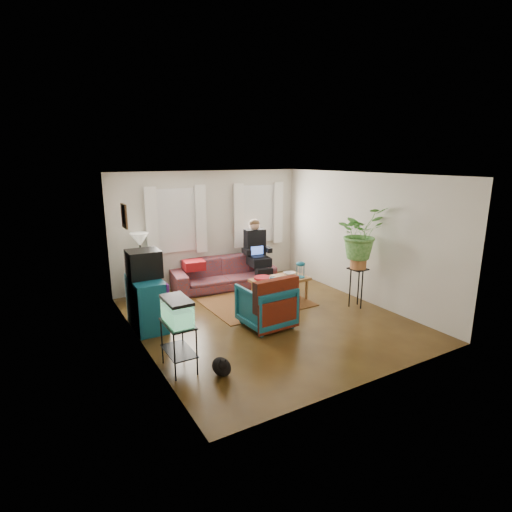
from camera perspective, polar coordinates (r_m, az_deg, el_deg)
floor at (r=7.42m, az=1.57°, el=-8.92°), size 4.50×5.00×0.01m
ceiling at (r=6.85m, az=1.72°, el=11.56°), size 4.50×5.00×0.01m
wall_back at (r=9.20m, az=-6.61°, el=3.92°), size 4.50×0.01×2.60m
wall_front at (r=5.15m, az=16.51°, el=-4.53°), size 4.50×0.01×2.60m
wall_left at (r=6.17m, az=-16.40°, el=-1.48°), size 0.01×5.00×2.60m
wall_right at (r=8.41m, az=14.80°, el=2.61°), size 0.01×5.00×2.60m
window_left at (r=8.86m, az=-11.36°, el=4.99°), size 1.08×0.04×1.38m
window_right at (r=9.71m, az=0.20°, el=6.02°), size 1.08×0.04×1.38m
curtains_left at (r=8.78m, az=-11.19°, el=4.93°), size 1.36×0.06×1.50m
curtains_right at (r=9.64m, az=0.44°, el=5.97°), size 1.36×0.06×1.50m
picture_frame at (r=6.87m, az=-18.24°, el=5.44°), size 0.04×0.32×0.40m
area_rug at (r=8.19m, az=-0.01°, el=-6.62°), size 2.03×1.63×0.01m
sofa at (r=9.03m, az=-4.75°, el=-1.77°), size 2.39×1.18×0.90m
seated_person at (r=9.25m, az=0.09°, el=0.17°), size 0.66×0.77×1.37m
side_table at (r=8.73m, az=-15.90°, el=-3.41°), size 0.61×0.61×0.73m
table_lamp at (r=8.56m, az=-16.20°, el=0.91°), size 0.46×0.46×0.66m
dresser at (r=7.17m, az=-15.37°, el=-6.48°), size 0.50×0.99×0.88m
crt_tv at (r=7.07m, az=-15.77°, el=-1.06°), size 0.55×0.50×0.47m
aquarium_stand at (r=5.74m, az=-10.96°, el=-12.54°), size 0.35×0.62×0.69m
aquarium at (r=5.53m, az=-11.21°, el=-7.65°), size 0.31×0.56×0.36m
black_cat at (r=5.60m, az=-4.96°, el=-15.24°), size 0.33×0.41×0.31m
armchair at (r=6.98m, az=1.44°, el=-6.76°), size 0.84×0.79×0.83m
serape_throw at (r=6.67m, az=3.00°, el=-6.18°), size 0.85×0.23×0.69m
coffee_table at (r=8.24m, az=3.42°, el=-4.80°), size 1.18×0.68×0.48m
cup_a at (r=7.92m, az=2.35°, el=-3.35°), size 0.14×0.14×0.10m
cup_b at (r=8.04m, az=4.55°, el=-3.15°), size 0.11×0.11×0.10m
bowl at (r=8.42m, az=4.78°, el=-2.51°), size 0.24×0.24×0.06m
snack_tray at (r=8.11m, az=0.98°, el=-3.15°), size 0.37×0.37×0.04m
birdcage at (r=8.23m, az=6.37°, el=-1.91°), size 0.20×0.20×0.34m
plant_stand at (r=8.10m, az=14.19°, el=-4.40°), size 0.34×0.34×0.79m
potted_plant at (r=7.86m, az=14.59°, el=2.10°), size 0.92×0.80×1.00m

